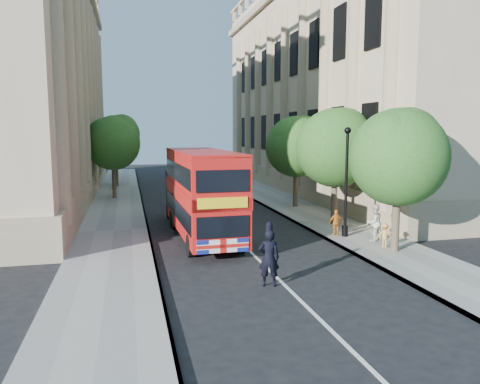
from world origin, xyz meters
TOP-DOWN VIEW (x-y plane):
  - ground at (0.00, 0.00)m, footprint 120.00×120.00m
  - pavement_right at (5.75, 10.00)m, footprint 3.50×80.00m
  - pavement_left at (-5.75, 10.00)m, footprint 3.50×80.00m
  - building_right at (13.80, 24.00)m, footprint 12.00×38.00m
  - building_left at (-13.80, 24.00)m, footprint 12.00×38.00m
  - tree_right_near at (5.84, 3.03)m, footprint 4.00×4.00m
  - tree_right_mid at (5.84, 9.03)m, footprint 4.20×4.20m
  - tree_right_far at (5.84, 15.03)m, footprint 4.00×4.00m
  - tree_left_far at (-5.96, 22.03)m, footprint 4.00×4.00m
  - tree_left_back at (-5.96, 30.03)m, footprint 4.20×4.20m
  - lamp_post at (5.00, 6.00)m, footprint 0.32×0.32m
  - double_decker_bus at (-1.59, 7.60)m, footprint 2.59×8.94m
  - box_van at (-1.80, 11.60)m, footprint 2.06×4.95m
  - police_constable at (-0.54, 0.24)m, footprint 0.78×0.61m
  - woman_pedestrian at (5.87, 4.85)m, footprint 0.94×0.81m
  - child_a at (4.66, 6.25)m, footprint 0.76×0.37m
  - child_b at (5.68, 3.63)m, footprint 0.76×0.55m

SIDE VIEW (x-z plane):
  - ground at x=0.00m, z-range 0.00..0.00m
  - pavement_right at x=5.75m, z-range 0.00..0.12m
  - pavement_left at x=-5.75m, z-range 0.00..0.12m
  - child_b at x=5.68m, z-range 0.12..1.18m
  - child_a at x=4.66m, z-range 0.12..1.37m
  - police_constable at x=-0.54m, z-range 0.00..1.90m
  - woman_pedestrian at x=5.87m, z-range 0.12..1.79m
  - box_van at x=-1.80m, z-range -0.03..2.79m
  - double_decker_bus at x=-1.59m, z-range 0.22..4.32m
  - lamp_post at x=5.00m, z-range -0.07..5.09m
  - tree_right_near at x=5.84m, z-range 1.21..7.29m
  - tree_right_far at x=5.84m, z-range 1.24..7.39m
  - tree_left_far at x=-5.96m, z-range 1.30..7.59m
  - tree_right_mid at x=5.84m, z-range 1.26..7.63m
  - tree_left_back at x=-5.96m, z-range 1.38..8.03m
  - building_right at x=13.80m, z-range 0.00..18.00m
  - building_left at x=-13.80m, z-range 0.00..18.00m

